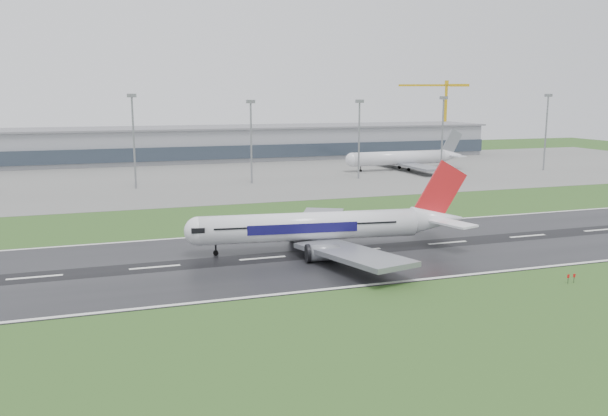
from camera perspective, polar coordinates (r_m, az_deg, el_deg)
name	(u,v)px	position (r m, az deg, el deg)	size (l,w,h in m)	color
ground	(447,243)	(133.86, 13.03, -3.16)	(520.00, 520.00, 0.00)	#294D1C
runway	(448,243)	(133.85, 13.03, -3.14)	(400.00, 45.00, 0.10)	black
apron	(281,173)	(247.54, -2.10, 3.23)	(400.00, 130.00, 0.08)	slate
terminal	(247,143)	(304.62, -5.27, 5.94)	(240.00, 36.00, 15.00)	gray
main_airliner	(329,209)	(122.87, 2.33, -0.06)	(56.64, 53.95, 16.72)	white
parked_airliner	(403,151)	(260.14, 9.11, 5.23)	(54.40, 50.65, 15.94)	silver
tower_crane	(445,115)	(362.84, 12.84, 8.32)	(39.06, 2.13, 39.01)	gold
floodmast_1	(134,144)	(211.82, -15.34, 5.72)	(0.64, 0.64, 29.82)	gray
floodmast_2	(251,144)	(217.51, -4.86, 5.89)	(0.64, 0.64, 27.78)	gray
floodmast_3	(359,141)	(230.32, 5.07, 6.13)	(0.64, 0.64, 27.77)	gray
floodmast_4	(442,138)	(246.06, 12.56, 6.33)	(0.64, 0.64, 28.94)	gray
floodmast_5	(546,134)	(273.68, 21.30, 6.35)	(0.64, 0.64, 29.86)	gray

